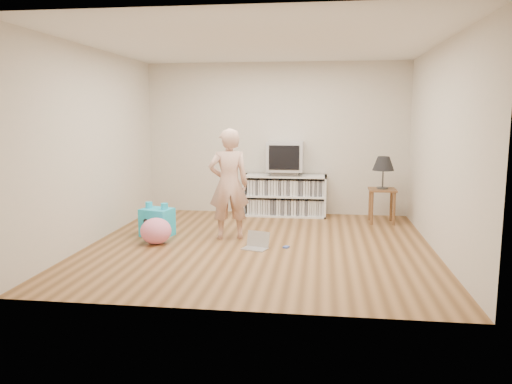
{
  "coord_description": "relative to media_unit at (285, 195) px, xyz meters",
  "views": [
    {
      "loc": [
        0.8,
        -6.39,
        1.72
      ],
      "look_at": [
        -0.1,
        0.4,
        0.65
      ],
      "focal_mm": 35.0,
      "sensor_mm": 36.0,
      "label": 1
    }
  ],
  "objects": [
    {
      "name": "plush_blue",
      "position": [
        -1.7,
        -1.7,
        -0.14
      ],
      "size": [
        0.49,
        0.43,
        0.48
      ],
      "rotation": [
        0.0,
        0.0,
        -0.27
      ],
      "color": "#1DC1F1",
      "rests_on": "ground"
    },
    {
      "name": "crt_tv",
      "position": [
        0.0,
        -0.02,
        0.67
      ],
      "size": [
        0.6,
        0.53,
        0.5
      ],
      "color": "#AAAAAF",
      "rests_on": "dvd_deck"
    },
    {
      "name": "walls",
      "position": [
        -0.18,
        -2.04,
        0.95
      ],
      "size": [
        4.52,
        4.52,
        2.6
      ],
      "color": "beige",
      "rests_on": "ground"
    },
    {
      "name": "table_lamp",
      "position": [
        1.58,
        -0.39,
        0.59
      ],
      "size": [
        0.34,
        0.34,
        0.52
      ],
      "color": "#333333",
      "rests_on": "side_table"
    },
    {
      "name": "ceiling",
      "position": [
        -0.18,
        -2.04,
        2.25
      ],
      "size": [
        4.5,
        4.5,
        0.01
      ],
      "primitive_type": "cube",
      "color": "white",
      "rests_on": "walls"
    },
    {
      "name": "laptop",
      "position": [
        -0.2,
        -2.19,
        -0.29
      ],
      "size": [
        0.37,
        0.33,
        0.21
      ],
      "rotation": [
        0.0,
        0.0,
        -0.3
      ],
      "color": "silver",
      "rests_on": "ground"
    },
    {
      "name": "media_unit",
      "position": [
        0.0,
        0.0,
        0.0
      ],
      "size": [
        1.4,
        0.45,
        0.7
      ],
      "color": "white",
      "rests_on": "ground"
    },
    {
      "name": "plush_pink",
      "position": [
        -1.57,
        -2.14,
        -0.17
      ],
      "size": [
        0.53,
        0.53,
        0.35
      ],
      "primitive_type": "ellipsoid",
      "rotation": [
        0.0,
        0.0,
        0.35
      ],
      "color": "pink",
      "rests_on": "ground"
    },
    {
      "name": "person",
      "position": [
        -0.65,
        -1.71,
        0.42
      ],
      "size": [
        0.64,
        0.51,
        1.53
      ],
      "primitive_type": "imported",
      "rotation": [
        0.0,
        0.0,
        3.43
      ],
      "color": "#DAAA94",
      "rests_on": "ground"
    },
    {
      "name": "dvd_deck",
      "position": [
        0.0,
        -0.02,
        0.39
      ],
      "size": [
        0.45,
        0.35,
        0.07
      ],
      "primitive_type": "cube",
      "color": "gray",
      "rests_on": "media_unit"
    },
    {
      "name": "side_table",
      "position": [
        1.58,
        -0.39,
        0.07
      ],
      "size": [
        0.42,
        0.42,
        0.55
      ],
      "color": "brown",
      "rests_on": "ground"
    },
    {
      "name": "playing_cards",
      "position": [
        0.18,
        -2.11,
        -0.34
      ],
      "size": [
        0.09,
        0.11,
        0.02
      ],
      "primitive_type": "cube",
      "rotation": [
        0.0,
        0.0,
        -0.33
      ],
      "color": "#455DB9",
      "rests_on": "ground"
    },
    {
      "name": "ground",
      "position": [
        -0.18,
        -2.04,
        -0.35
      ],
      "size": [
        4.5,
        4.5,
        0.0
      ],
      "primitive_type": "plane",
      "color": "brown",
      "rests_on": "ground"
    }
  ]
}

